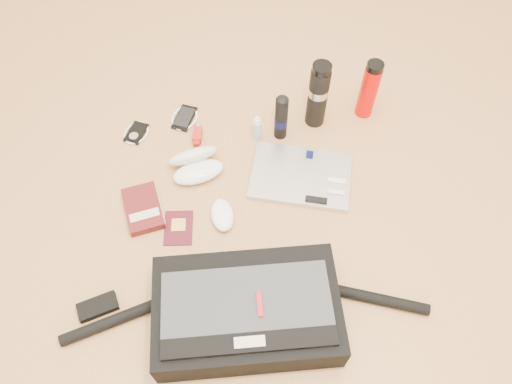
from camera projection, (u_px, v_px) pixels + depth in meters
ground at (248, 233)px, 1.61m from camera, size 4.00×4.00×0.00m
messenger_bag at (246, 311)px, 1.40m from camera, size 1.07×0.34×0.15m
laptop at (301, 176)px, 1.72m from camera, size 0.38×0.30×0.03m
book at (144, 209)px, 1.64m from camera, size 0.16×0.20×0.03m
passport at (178, 228)px, 1.62m from camera, size 0.09×0.13×0.01m
mouse at (222, 215)px, 1.62m from camera, size 0.09×0.13×0.04m
sunglasses_case at (196, 164)px, 1.71m from camera, size 0.22×0.20×0.10m
ipod at (136, 133)px, 1.83m from camera, size 0.11×0.11×0.01m
phone at (185, 118)px, 1.86m from camera, size 0.12×0.13×0.01m
inhaler at (197, 134)px, 1.81m from camera, size 0.03×0.11×0.03m
spray_bottle at (257, 129)px, 1.78m from camera, size 0.04×0.04×0.11m
aerosol_can at (281, 117)px, 1.75m from camera, size 0.06×0.06×0.20m
thermos_black at (318, 95)px, 1.75m from camera, size 0.08×0.08×0.27m
thermos_red at (369, 90)px, 1.79m from camera, size 0.08×0.08×0.24m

